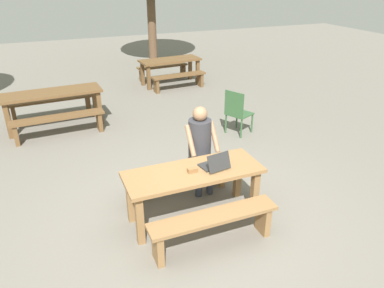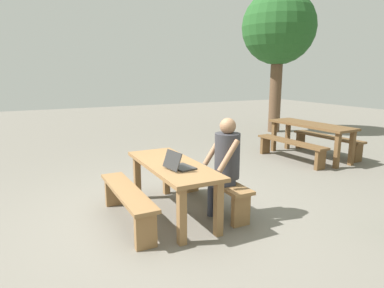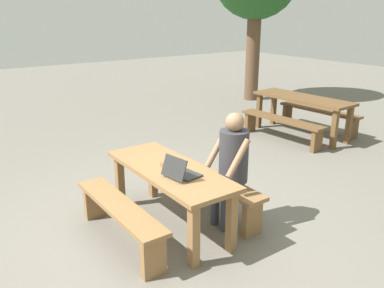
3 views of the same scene
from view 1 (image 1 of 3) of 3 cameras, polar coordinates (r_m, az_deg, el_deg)
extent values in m
plane|color=slate|center=(5.07, 0.22, -11.25)|extent=(30.00, 30.00, 0.00)
cube|color=olive|center=(4.69, 0.23, -4.42)|extent=(1.79, 0.67, 0.05)
cube|color=olive|center=(4.50, -8.15, -11.70)|extent=(0.09, 0.09, 0.67)
cube|color=olive|center=(5.02, 9.75, -7.46)|extent=(0.09, 0.09, 0.67)
cube|color=olive|center=(4.88, -9.60, -8.51)|extent=(0.09, 0.09, 0.67)
cube|color=olive|center=(5.36, 7.13, -4.94)|extent=(0.09, 0.09, 0.67)
cube|color=olive|center=(4.36, 3.43, -11.23)|extent=(1.59, 0.30, 0.05)
cube|color=olive|center=(4.31, -5.35, -15.74)|extent=(0.08, 0.24, 0.41)
cube|color=olive|center=(4.78, 11.03, -11.34)|extent=(0.08, 0.24, 0.41)
cube|color=olive|center=(5.33, -2.35, -3.75)|extent=(1.59, 0.30, 0.05)
cube|color=olive|center=(5.28, -9.44, -7.26)|extent=(0.08, 0.24, 0.41)
cube|color=olive|center=(5.68, 4.30, -4.44)|extent=(0.08, 0.24, 0.41)
cube|color=#2D2D2D|center=(4.79, 3.17, -3.31)|extent=(0.35, 0.27, 0.02)
cube|color=#2D2D2D|center=(4.62, 4.25, -2.84)|extent=(0.33, 0.14, 0.22)
cube|color=black|center=(4.63, 4.21, -2.78)|extent=(0.30, 0.12, 0.20)
cube|color=olive|center=(4.63, 0.06, -4.08)|extent=(0.13, 0.07, 0.06)
cylinder|color=#333847|center=(5.37, 1.04, -6.00)|extent=(0.10, 0.10, 0.46)
cylinder|color=#333847|center=(5.43, 2.79, -5.62)|extent=(0.10, 0.10, 0.46)
cube|color=#333847|center=(5.34, 1.57, -2.89)|extent=(0.28, 0.28, 0.12)
cylinder|color=#333338|center=(5.26, 1.22, 0.76)|extent=(0.33, 0.33, 0.59)
cylinder|color=#936B4C|center=(5.09, -0.23, 0.50)|extent=(0.07, 0.32, 0.41)
cylinder|color=#936B4C|center=(5.23, 3.52, 1.15)|extent=(0.07, 0.32, 0.41)
sphere|color=#936B4C|center=(5.11, 1.26, 4.73)|extent=(0.21, 0.21, 0.21)
cube|color=#335933|center=(7.44, 7.43, 4.71)|extent=(0.59, 0.59, 0.02)
cube|color=#335933|center=(7.19, 6.58, 6.19)|extent=(0.21, 0.40, 0.50)
cylinder|color=#335933|center=(7.57, 9.34, 3.23)|extent=(0.04, 0.04, 0.40)
cylinder|color=#335933|center=(7.76, 7.00, 3.97)|extent=(0.04, 0.04, 0.40)
cylinder|color=#335933|center=(7.27, 7.70, 2.40)|extent=(0.04, 0.04, 0.40)
cylinder|color=#335933|center=(7.47, 5.31, 3.18)|extent=(0.04, 0.04, 0.40)
cube|color=brown|center=(8.10, -21.10, 7.45)|extent=(2.02, 0.78, 0.05)
cube|color=brown|center=(7.99, -26.78, 3.18)|extent=(0.09, 0.09, 0.72)
cube|color=brown|center=(8.10, -14.24, 5.51)|extent=(0.09, 0.09, 0.72)
cube|color=brown|center=(8.43, -26.84, 4.26)|extent=(0.09, 0.09, 0.72)
cube|color=brown|center=(8.53, -14.93, 6.45)|extent=(0.09, 0.09, 0.72)
cube|color=brown|center=(7.64, -20.23, 3.93)|extent=(1.80, 0.40, 0.05)
cube|color=brown|center=(7.71, -25.78, 1.31)|extent=(0.09, 0.24, 0.40)
cube|color=brown|center=(7.81, -14.25, 3.47)|extent=(0.09, 0.24, 0.40)
cube|color=brown|center=(8.75, -21.19, 6.47)|extent=(1.80, 0.40, 0.05)
cube|color=brown|center=(8.81, -26.04, 4.15)|extent=(0.09, 0.24, 0.40)
cube|color=brown|center=(8.90, -15.92, 6.02)|extent=(0.09, 0.24, 0.40)
cube|color=brown|center=(10.67, -3.44, 12.95)|extent=(1.77, 0.82, 0.05)
cube|color=brown|center=(10.27, -6.78, 10.21)|extent=(0.10, 0.10, 0.68)
cube|color=brown|center=(10.86, 0.88, 11.24)|extent=(0.10, 0.10, 0.68)
cube|color=brown|center=(10.72, -7.72, 10.81)|extent=(0.10, 0.10, 0.68)
cube|color=brown|center=(11.28, -0.29, 11.79)|extent=(0.10, 0.10, 0.68)
cube|color=brown|center=(10.23, -2.07, 10.66)|extent=(1.57, 0.42, 0.05)
cube|color=brown|center=(10.04, -5.59, 9.01)|extent=(0.10, 0.25, 0.38)
cube|color=brown|center=(10.57, 1.31, 9.99)|extent=(0.10, 0.25, 0.38)
cube|color=brown|center=(11.27, -4.61, 12.01)|extent=(1.57, 0.42, 0.05)
cube|color=brown|center=(11.09, -7.84, 10.51)|extent=(0.10, 0.25, 0.38)
cube|color=brown|center=(11.58, -1.44, 11.38)|extent=(0.10, 0.25, 0.38)
cylinder|color=brown|center=(12.95, -6.29, 18.24)|extent=(0.28, 0.28, 2.80)
camera|label=2|loc=(5.99, 46.75, 6.56)|focal=31.72mm
camera|label=3|loc=(5.34, 51.02, 9.19)|focal=37.65mm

